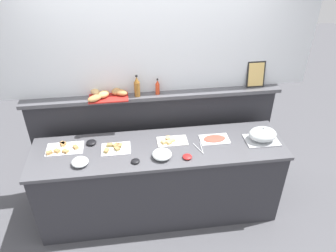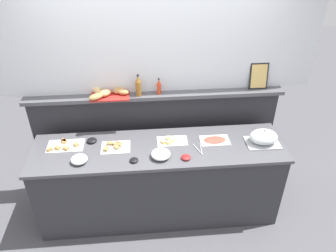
{
  "view_description": "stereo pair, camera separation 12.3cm",
  "coord_description": "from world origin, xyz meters",
  "views": [
    {
      "loc": [
        -0.26,
        -2.63,
        2.95
      ],
      "look_at": [
        0.1,
        0.1,
        1.11
      ],
      "focal_mm": 35.34,
      "sensor_mm": 36.0,
      "label": 1
    },
    {
      "loc": [
        -0.14,
        -2.64,
        2.95
      ],
      "look_at": [
        0.1,
        0.1,
        1.11
      ],
      "focal_mm": 35.34,
      "sensor_mm": 36.0,
      "label": 2
    }
  ],
  "objects": [
    {
      "name": "upper_wall_panel",
      "position": [
        0.0,
        0.53,
        1.95
      ],
      "size": [
        3.35,
        0.08,
        1.3
      ],
      "primitive_type": "cube",
      "color": "silver",
      "rests_on": "back_ledge_unit"
    },
    {
      "name": "framed_picture",
      "position": [
        1.1,
        0.47,
        1.44
      ],
      "size": [
        0.2,
        0.06,
        0.28
      ],
      "color": "black",
      "rests_on": "back_ledge_unit"
    },
    {
      "name": "condiment_bowl_dark",
      "position": [
        0.25,
        -0.2,
        0.94
      ],
      "size": [
        0.09,
        0.09,
        0.03
      ],
      "primitive_type": "ellipsoid",
      "color": "red",
      "rests_on": "buffet_counter"
    },
    {
      "name": "sandwich_platter_side",
      "position": [
        -0.94,
        0.1,
        0.93
      ],
      "size": [
        0.36,
        0.21,
        0.04
      ],
      "color": "white",
      "rests_on": "buffet_counter"
    },
    {
      "name": "buffet_counter",
      "position": [
        0.0,
        0.0,
        0.46
      ],
      "size": [
        2.56,
        0.67,
        0.92
      ],
      "color": "#2D2D33",
      "rests_on": "ground_plane"
    },
    {
      "name": "hot_sauce_bottle",
      "position": [
        0.04,
        0.43,
        1.37
      ],
      "size": [
        0.04,
        0.04,
        0.18
      ],
      "color": "red",
      "rests_on": "back_ledge_unit"
    },
    {
      "name": "vinegar_bottle_amber",
      "position": [
        -0.17,
        0.42,
        1.4
      ],
      "size": [
        0.06,
        0.06,
        0.24
      ],
      "color": "#8E5B23",
      "rests_on": "back_ledge_unit"
    },
    {
      "name": "sandwich_platter_rear",
      "position": [
        0.13,
        0.08,
        0.93
      ],
      "size": [
        0.31,
        0.17,
        0.04
      ],
      "color": "white",
      "rests_on": "buffet_counter"
    },
    {
      "name": "condiment_bowl_red",
      "position": [
        -0.68,
        0.15,
        0.94
      ],
      "size": [
        0.1,
        0.1,
        0.04
      ],
      "primitive_type": "ellipsoid",
      "color": "black",
      "rests_on": "buffet_counter"
    },
    {
      "name": "sandwich_platter_front",
      "position": [
        -0.44,
        0.03,
        0.93
      ],
      "size": [
        0.29,
        0.21,
        0.04
      ],
      "color": "silver",
      "rests_on": "buffet_counter"
    },
    {
      "name": "bread_basket",
      "position": [
        -0.49,
        0.43,
        1.33
      ],
      "size": [
        0.43,
        0.3,
        0.08
      ],
      "color": "#B2231E",
      "rests_on": "back_ledge_unit"
    },
    {
      "name": "condiment_bowl_teal",
      "position": [
        -0.25,
        -0.2,
        0.94
      ],
      "size": [
        0.08,
        0.08,
        0.03
      ],
      "primitive_type": "ellipsoid",
      "color": "black",
      "rests_on": "buffet_counter"
    },
    {
      "name": "glass_bowl_medium",
      "position": [
        0.01,
        -0.16,
        0.96
      ],
      "size": [
        0.19,
        0.19,
        0.08
      ],
      "color": "silver",
      "rests_on": "buffet_counter"
    },
    {
      "name": "serving_tongs",
      "position": [
        0.4,
        -0.08,
        0.93
      ],
      "size": [
        0.08,
        0.19,
        0.01
      ],
      "color": "#B7BABF",
      "rests_on": "buffet_counter"
    },
    {
      "name": "ground_plane",
      "position": [
        0.0,
        0.6,
        0.0
      ],
      "size": [
        12.0,
        12.0,
        0.0
      ],
      "primitive_type": "plane",
      "color": "#4C4C51"
    },
    {
      "name": "cold_cuts_platter",
      "position": [
        0.58,
        0.06,
        0.93
      ],
      "size": [
        0.3,
        0.19,
        0.02
      ],
      "color": "silver",
      "rests_on": "buffet_counter"
    },
    {
      "name": "glass_bowl_large",
      "position": [
        -0.76,
        -0.16,
        0.95
      ],
      "size": [
        0.16,
        0.16,
        0.06
      ],
      "color": "silver",
      "rests_on": "buffet_counter"
    },
    {
      "name": "serving_cloche",
      "position": [
        1.06,
        -0.02,
        0.99
      ],
      "size": [
        0.34,
        0.24,
        0.17
      ],
      "color": "#B7BABF",
      "rests_on": "buffet_counter"
    },
    {
      "name": "back_ledge_unit",
      "position": [
        0.0,
        0.51,
        0.68
      ],
      "size": [
        2.75,
        0.22,
        1.3
      ],
      "color": "#2D2D33",
      "rests_on": "ground_plane"
    }
  ]
}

